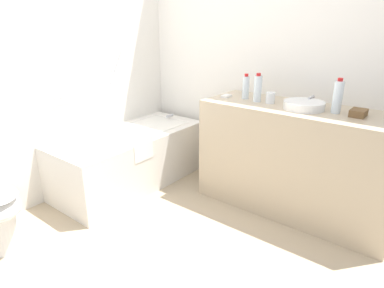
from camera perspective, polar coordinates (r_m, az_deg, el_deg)
The scene contains 13 objects.
ground_plane at distance 2.39m, azimuth -7.84°, elevation -19.59°, with size 4.15×4.15×0.00m, color tan.
wall_back_tiled at distance 3.00m, azimuth -27.80°, elevation 11.64°, with size 3.55×0.10×2.38m, color white.
wall_right_mirror at distance 3.19m, azimuth 12.97°, elevation 13.79°, with size 0.10×3.01×2.38m, color white.
bathtub at distance 3.31m, azimuth -10.47°, elevation -2.08°, with size 1.51×0.67×1.28m.
vanity_counter at distance 2.89m, azimuth 17.20°, elevation -2.65°, with size 0.58×1.56×0.89m, color tan.
sink_basin at distance 2.71m, azimuth 18.57°, elevation 6.30°, with size 0.31×0.31×0.06m, color white.
sink_faucet at distance 2.88m, azimuth 19.86°, elevation 6.99°, with size 0.12×0.15×0.07m.
water_bottle_0 at distance 2.85m, azimuth 11.15°, elevation 9.29°, with size 0.07×0.07×0.24m.
water_bottle_1 at distance 2.94m, azimuth 9.17°, elevation 9.55°, with size 0.06×0.06×0.21m.
water_bottle_3 at distance 2.65m, azimuth 23.62°, elevation 7.39°, with size 0.07×0.07×0.26m.
drinking_glass_1 at distance 2.82m, azimuth 13.23°, elevation 7.68°, with size 0.07×0.07×0.09m, color white.
amenity_basket at distance 2.64m, azimuth 26.54°, elevation 4.78°, with size 0.14×0.10×0.05m, color brown.
soap_dish at distance 3.00m, azimuth 5.88°, elevation 8.15°, with size 0.09×0.06×0.02m, color white.
Camera 1 is at (-1.24, -1.36, 1.53)m, focal length 31.24 mm.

